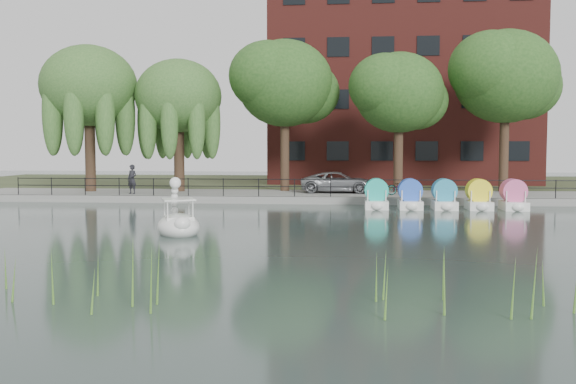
# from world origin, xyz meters

# --- Properties ---
(ground_plane) EXTENTS (120.00, 120.00, 0.00)m
(ground_plane) POSITION_xyz_m (0.00, 0.00, 0.00)
(ground_plane) COLOR #394C49
(promenade) EXTENTS (40.00, 6.00, 0.40)m
(promenade) POSITION_xyz_m (0.00, 16.00, 0.20)
(promenade) COLOR gray
(promenade) RESTS_ON ground_plane
(kerb) EXTENTS (40.00, 0.25, 0.40)m
(kerb) POSITION_xyz_m (0.00, 13.05, 0.20)
(kerb) COLOR gray
(kerb) RESTS_ON ground_plane
(land_strip) EXTENTS (60.00, 22.00, 0.36)m
(land_strip) POSITION_xyz_m (0.00, 30.00, 0.18)
(land_strip) COLOR #47512D
(land_strip) RESTS_ON ground_plane
(railing) EXTENTS (32.00, 0.05, 1.00)m
(railing) POSITION_xyz_m (0.00, 13.25, 1.15)
(railing) COLOR black
(railing) RESTS_ON promenade
(apartment_building) EXTENTS (20.00, 10.07, 18.00)m
(apartment_building) POSITION_xyz_m (7.00, 29.97, 9.36)
(apartment_building) COLOR #4C1E16
(apartment_building) RESTS_ON land_strip
(willow_left) EXTENTS (5.88, 5.88, 9.01)m
(willow_left) POSITION_xyz_m (-13.00, 16.50, 6.87)
(willow_left) COLOR #473323
(willow_left) RESTS_ON promenade
(willow_mid) EXTENTS (5.32, 5.32, 8.15)m
(willow_mid) POSITION_xyz_m (-7.50, 17.00, 6.25)
(willow_mid) COLOR #473323
(willow_mid) RESTS_ON promenade
(broadleaf_center) EXTENTS (6.00, 6.00, 9.25)m
(broadleaf_center) POSITION_xyz_m (-1.00, 18.00, 7.06)
(broadleaf_center) COLOR #473323
(broadleaf_center) RESTS_ON promenade
(broadleaf_right) EXTENTS (5.40, 5.40, 8.32)m
(broadleaf_right) POSITION_xyz_m (6.00, 17.50, 6.39)
(broadleaf_right) COLOR #473323
(broadleaf_right) RESTS_ON promenade
(broadleaf_far) EXTENTS (6.30, 6.30, 9.71)m
(broadleaf_far) POSITION_xyz_m (12.50, 18.50, 7.40)
(broadleaf_far) COLOR #473323
(broadleaf_far) RESTS_ON promenade
(minivan) EXTENTS (2.50, 5.22, 1.44)m
(minivan) POSITION_xyz_m (2.38, 16.57, 1.12)
(minivan) COLOR gray
(minivan) RESTS_ON promenade
(bicycle) EXTENTS (1.01, 1.82, 1.00)m
(bicycle) POSITION_xyz_m (5.99, 15.06, 0.90)
(bicycle) COLOR gray
(bicycle) RESTS_ON promenade
(pedestrian) EXTENTS (0.84, 0.72, 1.98)m
(pedestrian) POSITION_xyz_m (-9.61, 14.34, 1.39)
(pedestrian) COLOR black
(pedestrian) RESTS_ON promenade
(swan_boat) EXTENTS (2.30, 2.78, 2.02)m
(swan_boat) POSITION_xyz_m (-3.15, 0.48, 0.44)
(swan_boat) COLOR white
(swan_boat) RESTS_ON ground_plane
(pedal_boat_row) EXTENTS (7.95, 1.70, 1.40)m
(pedal_boat_row) POSITION_xyz_m (7.79, 10.78, 0.61)
(pedal_boat_row) COLOR white
(pedal_boat_row) RESTS_ON ground_plane
(reed_bank) EXTENTS (24.00, 2.40, 1.20)m
(reed_bank) POSITION_xyz_m (2.00, -9.50, 0.60)
(reed_bank) COLOR #669938
(reed_bank) RESTS_ON ground_plane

